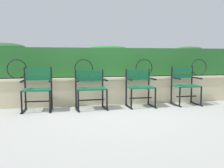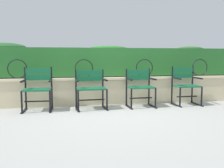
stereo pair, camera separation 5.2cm
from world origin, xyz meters
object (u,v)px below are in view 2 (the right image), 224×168
at_px(park_chair_centre_right, 140,86).
at_px(park_chair_rightmost, 186,85).
at_px(park_chair_centre_left, 91,87).
at_px(park_chair_leftmost, 38,88).

xyz_separation_m(park_chair_centre_right, park_chair_rightmost, (1.11, 0.01, 0.01)).
xyz_separation_m(park_chair_centre_left, park_chair_centre_right, (1.11, 0.03, -0.00)).
bearing_deg(park_chair_centre_right, park_chair_centre_left, -178.22).
bearing_deg(park_chair_centre_right, park_chair_leftmost, 179.80).
relative_size(park_chair_leftmost, park_chair_rightmost, 1.01).
bearing_deg(park_chair_centre_left, park_chair_centre_right, 1.78).
height_order(park_chair_centre_left, park_chair_rightmost, park_chair_rightmost).
height_order(park_chair_leftmost, park_chair_centre_right, park_chair_leftmost).
relative_size(park_chair_centre_left, park_chair_rightmost, 0.94).
bearing_deg(park_chair_leftmost, park_chair_centre_right, -0.20).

